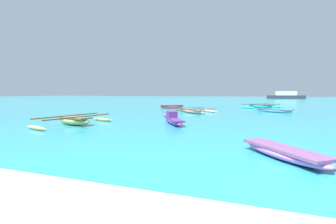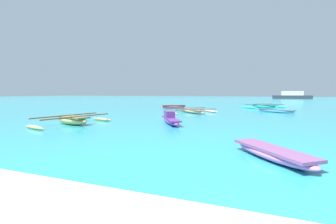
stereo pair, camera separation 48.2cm
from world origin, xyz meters
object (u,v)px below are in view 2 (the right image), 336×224
moored_boat_1 (264,106)px  distant_ferry (292,96)px  moored_boat_6 (276,111)px  moored_boat_3 (72,120)px  moored_boat_2 (174,107)px  moored_boat_0 (191,111)px  moored_boat_5 (273,153)px  moored_boat_4 (171,119)px

moored_boat_1 → distant_ferry: 49.98m
moored_boat_6 → moored_boat_3: bearing=-96.6°
moored_boat_1 → moored_boat_2: moored_boat_1 is taller
moored_boat_0 → moored_boat_1: bearing=102.1°
moored_boat_0 → moored_boat_1: 11.28m
moored_boat_2 → distant_ferry: (20.17, 53.17, 0.73)m
moored_boat_2 → moored_boat_5: bearing=-97.5°
moored_boat_4 → moored_boat_0: bearing=154.5°
moored_boat_5 → distant_ferry: bearing=134.0°
moored_boat_2 → moored_boat_3: moored_boat_3 is taller
moored_boat_4 → distant_ferry: bearing=135.8°
moored_boat_3 → moored_boat_6: 17.11m
moored_boat_4 → moored_boat_1: bearing=130.2°
moored_boat_6 → distant_ferry: size_ratio=0.30×
moored_boat_2 → moored_boat_1: bearing=-10.3°
moored_boat_6 → distant_ferry: 55.96m
moored_boat_0 → moored_boat_2: 5.99m
moored_boat_4 → moored_boat_6: bearing=117.1°
moored_boat_2 → distant_ferry: size_ratio=0.26×
distant_ferry → moored_boat_1: bearing=-101.9°
moored_boat_0 → moored_boat_5: moored_boat_0 is taller
moored_boat_1 → moored_boat_5: size_ratio=1.96×
moored_boat_0 → moored_boat_4: (0.60, -7.23, 0.06)m
moored_boat_4 → distant_ferry: distant_ferry is taller
moored_boat_4 → distant_ferry: (16.21, 65.36, 0.71)m
moored_boat_4 → moored_boat_5: 7.60m
moored_boat_5 → moored_boat_6: (1.62, 16.01, -0.00)m
moored_boat_1 → moored_boat_2: bearing=-108.0°
moored_boat_1 → moored_boat_6: (0.70, -6.23, -0.05)m
moored_boat_2 → distant_ferry: 56.88m
moored_boat_3 → moored_boat_4: size_ratio=1.43×
distant_ferry → moored_boat_6: bearing=-99.9°
moored_boat_5 → moored_boat_3: bearing=-146.0°
moored_boat_5 → moored_boat_0: bearing=166.1°
moored_boat_4 → moored_boat_5: size_ratio=1.23×
moored_boat_6 → moored_boat_0: bearing=-121.1°
moored_boat_3 → moored_boat_1: bearing=74.0°
moored_boat_0 → moored_boat_5: (5.55, -13.00, -0.01)m
moored_boat_2 → moored_boat_5: (8.91, -17.96, -0.05)m
moored_boat_0 → moored_boat_3: (-4.45, -9.56, 0.06)m
moored_boat_2 → moored_boat_6: (10.53, -1.95, -0.05)m
moored_boat_1 → distant_ferry: (10.35, 48.89, 0.73)m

